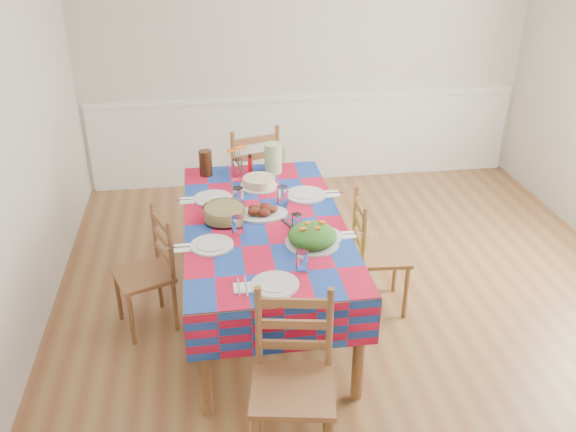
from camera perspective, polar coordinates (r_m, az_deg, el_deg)
The scene contains 22 objects.
room at distance 3.88m, azimuth 8.10°, elevation 7.20°, with size 4.58×5.08×2.78m.
wainscot at distance 6.45m, azimuth 1.64°, elevation 7.51°, with size 4.41×0.06×0.92m.
dining_table at distance 4.12m, azimuth -2.24°, elevation -1.45°, with size 1.06×1.98×0.77m.
setting_near_head at distance 3.43m, azimuth -0.40°, elevation -5.64°, with size 0.44×0.29×0.13m.
setting_left_near at distance 3.82m, azimuth -6.35°, elevation -2.07°, with size 0.49×0.29×0.13m.
setting_left_far at distance 4.35m, azimuth -6.30°, elevation 1.72°, with size 0.50×0.30×0.13m.
setting_right_near at distance 3.89m, azimuth 2.47°, elevation -1.41°, with size 0.46×0.27×0.12m.
setting_right_far at distance 4.36m, azimuth 0.97°, elevation 1.97°, with size 0.55×0.32×0.14m.
meat_platter at distance 4.13m, azimuth -2.46°, elevation 0.42°, with size 0.35×0.25×0.07m.
salad_platter at distance 3.77m, azimuth 2.30°, elevation -1.91°, with size 0.34×0.34×0.14m.
pasta_bowl at distance 4.08m, azimuth -6.00°, elevation 0.26°, with size 0.28×0.28×0.10m.
cake at distance 4.55m, azimuth -2.74°, elevation 3.15°, with size 0.28×0.28×0.08m.
serving_utensils at distance 4.00m, azimuth 0.65°, elevation -0.91°, with size 0.16×0.35×0.01m.
flower_vase at distance 4.73m, azimuth -4.76°, elevation 4.97°, with size 0.16×0.13×0.25m.
hot_sauce at distance 4.80m, azimuth -3.56°, elevation 4.95°, with size 0.04×0.04×0.15m, color #B20E14.
green_pitcher at distance 4.78m, azimuth -1.39°, elevation 5.45°, with size 0.14×0.14×0.24m, color #A6C188.
tea_pitcher at distance 4.77m, azimuth -7.72°, elevation 4.93°, with size 0.10×0.10×0.20m, color black.
name_card at distance 3.28m, azimuth -0.45°, elevation -7.80°, with size 0.07×0.02×0.02m, color silver.
chair_near at distance 3.23m, azimuth 0.49°, elevation -15.34°, with size 0.49×0.47×0.96m.
chair_far at distance 5.31m, azimuth -3.54°, elevation 3.28°, with size 0.56×0.54×1.03m.
chair_left at distance 4.27m, azimuth -12.92°, elevation -5.21°, with size 0.47×0.48×0.85m.
chair_right at distance 4.38m, azimuth 8.17°, elevation -3.53°, with size 0.40×0.42×0.89m.
Camera 1 is at (-1.06, -3.49, 2.66)m, focal length 38.00 mm.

